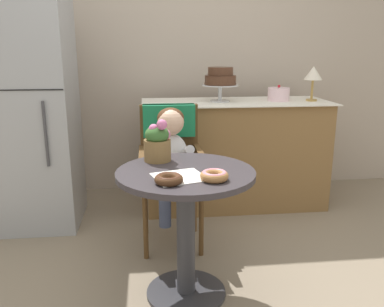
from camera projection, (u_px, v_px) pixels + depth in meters
The scene contains 14 objects.
ground_plane at pixel (186, 293), 2.25m from camera, with size 8.00×8.00×0.00m, color gray.
back_wall at pixel (166, 45), 3.68m from camera, with size 4.80×0.10×2.70m, color #B2A393.
cafe_table at pixel (186, 209), 2.12m from camera, with size 0.72×0.72×0.72m.
wicker_chair at pixel (170, 152), 2.75m from camera, with size 0.42×0.45×0.95m.
seated_child at pixel (171, 152), 2.59m from camera, with size 0.27×0.32×0.73m.
paper_napkin at pixel (180, 177), 1.95m from camera, with size 0.24×0.22×0.00m, color white.
donut_front at pixel (214, 175), 1.91m from camera, with size 0.14×0.14×0.05m.
donut_mid at pixel (169, 179), 1.86m from camera, with size 0.13×0.13×0.04m.
flower_vase at pixel (158, 142), 2.21m from camera, with size 0.15×0.15×0.24m.
display_counter at pixel (235, 153), 3.44m from camera, with size 1.56×0.62×0.90m.
tiered_cake_stand at pixel (220, 79), 3.26m from camera, with size 0.30×0.30×0.28m.
round_layer_cake at pixel (279, 94), 3.35m from camera, with size 0.18×0.18×0.13m.
table_lamp at pixel (313, 75), 3.30m from camera, with size 0.15×0.15×0.28m.
refrigerator at pixel (30, 115), 2.97m from camera, with size 0.64×0.63×1.70m.
Camera 1 is at (-0.19, -1.96, 1.33)m, focal length 37.56 mm.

